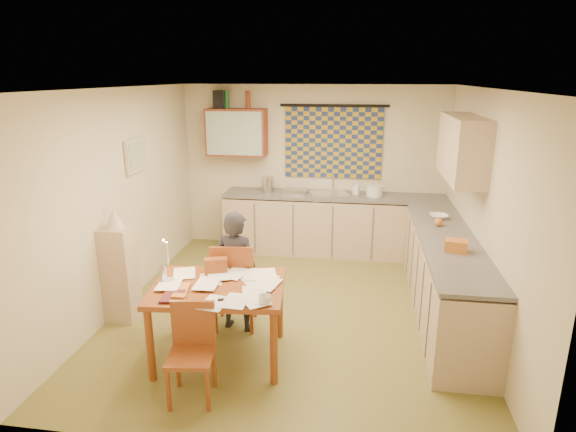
% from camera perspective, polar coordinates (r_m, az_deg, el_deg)
% --- Properties ---
extents(floor, '(4.00, 4.50, 0.02)m').
position_cam_1_polar(floor, '(5.72, 0.54, -11.10)').
color(floor, olive).
rests_on(floor, ground).
extents(ceiling, '(4.00, 4.50, 0.02)m').
position_cam_1_polar(ceiling, '(5.08, 0.62, 15.02)').
color(ceiling, white).
rests_on(ceiling, floor).
extents(wall_back, '(4.00, 0.02, 2.50)m').
position_cam_1_polar(wall_back, '(7.45, 3.01, 5.68)').
color(wall_back, beige).
rests_on(wall_back, floor).
extents(wall_front, '(4.00, 0.02, 2.50)m').
position_cam_1_polar(wall_front, '(3.17, -5.19, -9.48)').
color(wall_front, beige).
rests_on(wall_front, floor).
extents(wall_left, '(0.02, 4.50, 2.50)m').
position_cam_1_polar(wall_left, '(5.88, -19.23, 1.87)').
color(wall_left, beige).
rests_on(wall_left, floor).
extents(wall_right, '(0.02, 4.50, 2.50)m').
position_cam_1_polar(wall_right, '(5.38, 22.31, 0.25)').
color(wall_right, beige).
rests_on(wall_right, floor).
extents(window_blind, '(1.45, 0.03, 1.05)m').
position_cam_1_polar(window_blind, '(7.33, 5.39, 8.62)').
color(window_blind, navy).
rests_on(window_blind, wall_back).
extents(curtain_rod, '(1.60, 0.04, 0.04)m').
position_cam_1_polar(curtain_rod, '(7.25, 5.50, 12.91)').
color(curtain_rod, black).
rests_on(curtain_rod, wall_back).
extents(wall_cabinet, '(0.90, 0.34, 0.70)m').
position_cam_1_polar(wall_cabinet, '(7.39, -6.10, 9.84)').
color(wall_cabinet, maroon).
rests_on(wall_cabinet, wall_back).
extents(wall_cabinet_glass, '(0.84, 0.02, 0.64)m').
position_cam_1_polar(wall_cabinet_glass, '(7.23, -6.44, 9.69)').
color(wall_cabinet_glass, '#99B2A5').
rests_on(wall_cabinet_glass, wall_back).
extents(upper_cabinet_right, '(0.34, 1.30, 0.70)m').
position_cam_1_polar(upper_cabinet_right, '(5.74, 19.97, 7.60)').
color(upper_cabinet_right, tan).
rests_on(upper_cabinet_right, wall_right).
extents(framed_print, '(0.04, 0.50, 0.40)m').
position_cam_1_polar(framed_print, '(6.12, -17.58, 6.88)').
color(framed_print, beige).
rests_on(framed_print, wall_left).
extents(print_canvas, '(0.01, 0.42, 0.32)m').
position_cam_1_polar(print_canvas, '(6.11, -17.36, 6.89)').
color(print_canvas, beige).
rests_on(print_canvas, wall_left).
extents(counter_back, '(3.30, 0.62, 0.92)m').
position_cam_1_polar(counter_back, '(7.32, 5.42, -1.01)').
color(counter_back, tan).
rests_on(counter_back, floor).
extents(counter_right, '(0.62, 2.95, 0.92)m').
position_cam_1_polar(counter_right, '(5.72, 18.05, -6.87)').
color(counter_right, tan).
rests_on(counter_right, floor).
extents(stove, '(0.56, 0.56, 0.87)m').
position_cam_1_polar(stove, '(4.81, 19.95, -11.88)').
color(stove, white).
rests_on(stove, floor).
extents(sink, '(0.65, 0.58, 0.10)m').
position_cam_1_polar(sink, '(7.21, 4.89, 2.27)').
color(sink, silver).
rests_on(sink, counter_back).
extents(tap, '(0.04, 0.04, 0.28)m').
position_cam_1_polar(tap, '(7.34, 5.40, 3.95)').
color(tap, silver).
rests_on(tap, counter_back).
extents(dish_rack, '(0.37, 0.33, 0.06)m').
position_cam_1_polar(dish_rack, '(7.24, 0.91, 2.96)').
color(dish_rack, silver).
rests_on(dish_rack, counter_back).
extents(kettle, '(0.23, 0.23, 0.24)m').
position_cam_1_polar(kettle, '(7.28, -2.40, 3.76)').
color(kettle, silver).
rests_on(kettle, counter_back).
extents(mixing_bowl, '(0.30, 0.30, 0.16)m').
position_cam_1_polar(mixing_bowl, '(7.17, 10.22, 2.98)').
color(mixing_bowl, white).
rests_on(mixing_bowl, counter_back).
extents(soap_bottle, '(0.14, 0.14, 0.19)m').
position_cam_1_polar(soap_bottle, '(7.21, 8.11, 3.27)').
color(soap_bottle, white).
rests_on(soap_bottle, counter_back).
extents(bowl, '(0.27, 0.27, 0.05)m').
position_cam_1_polar(bowl, '(6.23, 17.43, -0.06)').
color(bowl, white).
rests_on(bowl, counter_right).
extents(orange_bag, '(0.25, 0.20, 0.12)m').
position_cam_1_polar(orange_bag, '(5.13, 19.31, -3.34)').
color(orange_bag, '#C46D2A').
rests_on(orange_bag, counter_right).
extents(fruit_orange, '(0.10, 0.10, 0.10)m').
position_cam_1_polar(fruit_orange, '(5.92, 17.40, -0.67)').
color(fruit_orange, '#C46D2A').
rests_on(fruit_orange, counter_right).
extents(speaker, '(0.21, 0.24, 0.26)m').
position_cam_1_polar(speaker, '(7.43, -8.27, 13.52)').
color(speaker, black).
rests_on(speaker, wall_cabinet).
extents(bottle_green, '(0.07, 0.07, 0.26)m').
position_cam_1_polar(bottle_green, '(7.39, -7.27, 13.54)').
color(bottle_green, '#195926').
rests_on(bottle_green, wall_cabinet).
extents(bottle_brown, '(0.08, 0.08, 0.26)m').
position_cam_1_polar(bottle_brown, '(7.31, -4.78, 13.58)').
color(bottle_brown, maroon).
rests_on(bottle_brown, wall_cabinet).
extents(dining_table, '(1.30, 1.04, 0.75)m').
position_cam_1_polar(dining_table, '(4.73, -8.08, -12.23)').
color(dining_table, brown).
rests_on(dining_table, floor).
extents(chair_far, '(0.49, 0.49, 0.97)m').
position_cam_1_polar(chair_far, '(5.28, -6.24, -9.90)').
color(chair_far, brown).
rests_on(chair_far, floor).
extents(chair_near, '(0.42, 0.42, 0.82)m').
position_cam_1_polar(chair_near, '(4.30, -11.29, -17.54)').
color(chair_near, brown).
rests_on(chair_near, floor).
extents(person, '(0.60, 0.49, 1.31)m').
position_cam_1_polar(person, '(5.09, -6.16, -6.53)').
color(person, black).
rests_on(person, floor).
extents(shelf_stand, '(0.32, 0.30, 1.07)m').
position_cam_1_polar(shelf_stand, '(5.61, -19.27, -6.53)').
color(shelf_stand, tan).
rests_on(shelf_stand, floor).
extents(lampshade, '(0.20, 0.20, 0.22)m').
position_cam_1_polar(lampshade, '(5.40, -19.90, -0.21)').
color(lampshade, beige).
rests_on(lampshade, shelf_stand).
extents(letter_rack, '(0.24, 0.17, 0.16)m').
position_cam_1_polar(letter_rack, '(4.79, -8.53, -5.89)').
color(letter_rack, brown).
rests_on(letter_rack, dining_table).
extents(mug, '(0.15, 0.15, 0.09)m').
position_cam_1_polar(mug, '(4.15, -2.77, -9.89)').
color(mug, white).
rests_on(mug, dining_table).
extents(magazine, '(0.24, 0.29, 0.02)m').
position_cam_1_polar(magazine, '(4.42, -14.68, -9.21)').
color(magazine, maroon).
rests_on(magazine, dining_table).
extents(book, '(0.25, 0.29, 0.02)m').
position_cam_1_polar(book, '(4.56, -13.79, -8.37)').
color(book, '#C46D2A').
rests_on(book, dining_table).
extents(orange_box, '(0.12, 0.08, 0.04)m').
position_cam_1_polar(orange_box, '(4.35, -12.80, -9.35)').
color(orange_box, '#C46D2A').
rests_on(orange_box, dining_table).
extents(eyeglasses, '(0.14, 0.07, 0.02)m').
position_cam_1_polar(eyeglasses, '(4.26, -7.44, -9.86)').
color(eyeglasses, black).
rests_on(eyeglasses, dining_table).
extents(candle_holder, '(0.08, 0.08, 0.18)m').
position_cam_1_polar(candle_holder, '(4.68, -14.57, -6.65)').
color(candle_holder, silver).
rests_on(candle_holder, dining_table).
extents(candle, '(0.02, 0.02, 0.22)m').
position_cam_1_polar(candle, '(4.61, -14.13, -4.32)').
color(candle, white).
rests_on(candle, dining_table).
extents(candle_flame, '(0.02, 0.02, 0.02)m').
position_cam_1_polar(candle_flame, '(4.59, -14.56, -2.81)').
color(candle_flame, '#FFCC66').
rests_on(candle_flame, dining_table).
extents(papers, '(1.15, 1.00, 0.03)m').
position_cam_1_polar(papers, '(4.56, -6.36, -7.92)').
color(papers, white).
rests_on(papers, dining_table).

